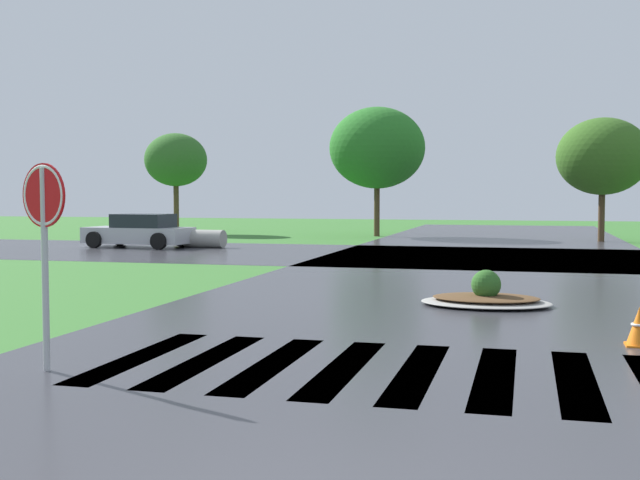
{
  "coord_description": "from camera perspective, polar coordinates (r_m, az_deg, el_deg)",
  "views": [
    {
      "loc": [
        1.23,
        -4.72,
        2.12
      ],
      "look_at": [
        -3.33,
        12.89,
        1.06
      ],
      "focal_mm": 44.92,
      "sensor_mm": 36.0,
      "label": 1
    }
  ],
  "objects": [
    {
      "name": "median_island",
      "position": [
        15.5,
        11.74,
        -4.05
      ],
      "size": [
        2.45,
        1.76,
        0.68
      ],
      "color": "#9E9B93",
      "rests_on": "ground"
    },
    {
      "name": "asphalt_cross_road",
      "position": [
        27.25,
        11.88,
        -1.19
      ],
      "size": [
        90.0,
        9.86,
        0.01
      ],
      "primitive_type": "cube",
      "color": "#35353A",
      "rests_on": "ground"
    },
    {
      "name": "car_dark_suv",
      "position": [
        32.29,
        -12.72,
        0.59
      ],
      "size": [
        4.31,
        2.28,
        1.32
      ],
      "rotation": [
        0.0,
        0.0,
        3.07
      ],
      "color": "#B7B7BF",
      "rests_on": "ground"
    },
    {
      "name": "background_treeline",
      "position": [
        38.63,
        15.48,
        6.15
      ],
      "size": [
        43.7,
        6.21,
        6.38
      ],
      "color": "#4C3823",
      "rests_on": "ground"
    },
    {
      "name": "drainage_pipe_stack",
      "position": [
        31.65,
        -8.24,
        0.09
      ],
      "size": [
        1.69,
        0.83,
        0.7
      ],
      "color": "#9E9B93",
      "rests_on": "ground"
    },
    {
      "name": "traffic_cone",
      "position": [
        12.0,
        21.79,
        -5.8
      ],
      "size": [
        0.36,
        0.36,
        0.56
      ],
      "color": "orange",
      "rests_on": "ground"
    },
    {
      "name": "asphalt_roadway",
      "position": [
        14.92,
        9.67,
        -4.87
      ],
      "size": [
        10.96,
        80.0,
        0.01
      ],
      "primitive_type": "cube",
      "color": "#35353A",
      "rests_on": "ground"
    },
    {
      "name": "crosswalk_stripes",
      "position": [
        9.7,
        6.96,
        -9.3
      ],
      "size": [
        7.65,
        3.37,
        0.01
      ],
      "color": "white",
      "rests_on": "ground"
    },
    {
      "name": "stop_sign",
      "position": [
        10.01,
        -19.07,
        1.55
      ],
      "size": [
        0.73,
        0.28,
        2.48
      ],
      "rotation": [
        0.0,
        0.0,
        -0.33
      ],
      "color": "#B2B5BA",
      "rests_on": "ground"
    }
  ]
}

